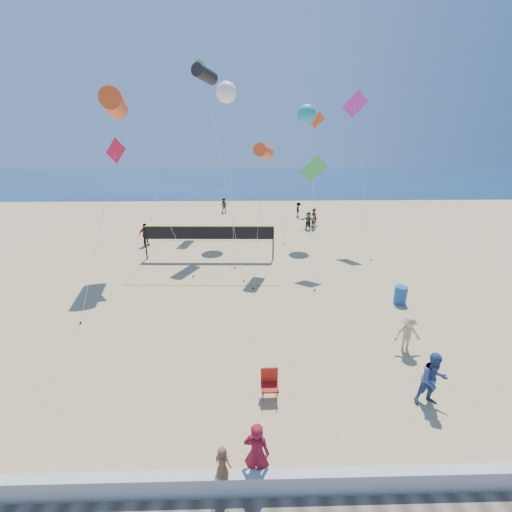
{
  "coord_description": "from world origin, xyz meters",
  "views": [
    {
      "loc": [
        -0.26,
        -9.1,
        8.43
      ],
      "look_at": [
        0.02,
        2.0,
        4.49
      ],
      "focal_mm": 24.0,
      "sensor_mm": 36.0,
      "label": 1
    }
  ],
  "objects_px": {
    "trash_barrel": "(401,295)",
    "woman": "(257,453)",
    "camp_chair": "(269,382)",
    "volleyball_net": "(209,237)"
  },
  "relations": [
    {
      "from": "trash_barrel",
      "to": "woman",
      "type": "bearing_deg",
      "value": -129.05
    },
    {
      "from": "trash_barrel",
      "to": "camp_chair",
      "type": "bearing_deg",
      "value": -137.65
    },
    {
      "from": "trash_barrel",
      "to": "volleyball_net",
      "type": "height_order",
      "value": "volleyball_net"
    },
    {
      "from": "volleyball_net",
      "to": "camp_chair",
      "type": "bearing_deg",
      "value": -74.3
    },
    {
      "from": "woman",
      "to": "volleyball_net",
      "type": "relative_size",
      "value": 0.19
    },
    {
      "from": "camp_chair",
      "to": "volleyball_net",
      "type": "relative_size",
      "value": 0.12
    },
    {
      "from": "camp_chair",
      "to": "volleyball_net",
      "type": "xyz_separation_m",
      "value": [
        -3.42,
        13.75,
        1.09
      ]
    },
    {
      "from": "woman",
      "to": "trash_barrel",
      "type": "bearing_deg",
      "value": -115.72
    },
    {
      "from": "volleyball_net",
      "to": "trash_barrel",
      "type": "bearing_deg",
      "value": -31.6
    },
    {
      "from": "volleyball_net",
      "to": "woman",
      "type": "bearing_deg",
      "value": -78.41
    }
  ]
}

